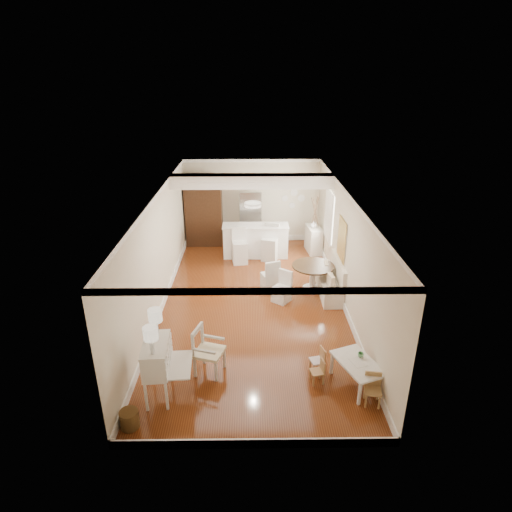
{
  "coord_description": "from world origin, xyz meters",
  "views": [
    {
      "loc": [
        -0.05,
        -9.41,
        5.37
      ],
      "look_at": [
        0.08,
        0.3,
        1.19
      ],
      "focal_mm": 30.0,
      "sensor_mm": 36.0,
      "label": 1
    }
  ],
  "objects_px": {
    "slip_chair_far": "(270,274)",
    "fridge": "(261,218)",
    "gustavian_armchair": "(209,351)",
    "kids_chair_a": "(317,371)",
    "secretary_bureau": "(158,370)",
    "dining_table": "(312,278)",
    "kids_chair_b": "(317,360)",
    "wicker_basket": "(129,419)",
    "sideboard": "(314,239)",
    "kids_table": "(357,374)",
    "pantry_cabinet": "(204,211)",
    "bar_stool_left": "(240,246)",
    "slip_chair_near": "(282,287)",
    "bar_stool_right": "(270,243)",
    "kids_chair_c": "(373,390)",
    "breakfast_counter": "(256,241)"
  },
  "relations": [
    {
      "from": "kids_chair_c",
      "to": "secretary_bureau",
      "type": "bearing_deg",
      "value": -175.14
    },
    {
      "from": "kids_chair_c",
      "to": "bar_stool_right",
      "type": "xyz_separation_m",
      "value": [
        -1.52,
        6.33,
        0.27
      ]
    },
    {
      "from": "breakfast_counter",
      "to": "kids_chair_c",
      "type": "bearing_deg",
      "value": -73.56
    },
    {
      "from": "gustavian_armchair",
      "to": "slip_chair_far",
      "type": "xyz_separation_m",
      "value": [
        1.31,
        3.47,
        -0.05
      ]
    },
    {
      "from": "kids_chair_b",
      "to": "pantry_cabinet",
      "type": "distance_m",
      "value": 7.44
    },
    {
      "from": "dining_table",
      "to": "breakfast_counter",
      "type": "xyz_separation_m",
      "value": [
        -1.47,
        2.4,
        0.14
      ]
    },
    {
      "from": "sideboard",
      "to": "wicker_basket",
      "type": "bearing_deg",
      "value": -124.96
    },
    {
      "from": "wicker_basket",
      "to": "secretary_bureau",
      "type": "bearing_deg",
      "value": 65.36
    },
    {
      "from": "secretary_bureau",
      "to": "kids_chair_b",
      "type": "bearing_deg",
      "value": 7.98
    },
    {
      "from": "kids_table",
      "to": "bar_stool_left",
      "type": "bearing_deg",
      "value": 112.18
    },
    {
      "from": "bar_stool_right",
      "to": "fridge",
      "type": "bearing_deg",
      "value": 117.97
    },
    {
      "from": "fridge",
      "to": "slip_chair_far",
      "type": "bearing_deg",
      "value": -87.21
    },
    {
      "from": "slip_chair_near",
      "to": "kids_chair_a",
      "type": "bearing_deg",
      "value": -44.13
    },
    {
      "from": "gustavian_armchair",
      "to": "kids_chair_a",
      "type": "distance_m",
      "value": 2.07
    },
    {
      "from": "breakfast_counter",
      "to": "sideboard",
      "type": "height_order",
      "value": "breakfast_counter"
    },
    {
      "from": "slip_chair_near",
      "to": "bar_stool_left",
      "type": "bearing_deg",
      "value": 152.41
    },
    {
      "from": "secretary_bureau",
      "to": "dining_table",
      "type": "relative_size",
      "value": 1.0
    },
    {
      "from": "kids_chair_c",
      "to": "dining_table",
      "type": "xyz_separation_m",
      "value": [
        -0.49,
        4.25,
        0.08
      ]
    },
    {
      "from": "wicker_basket",
      "to": "slip_chair_near",
      "type": "xyz_separation_m",
      "value": [
        2.77,
        4.18,
        0.25
      ]
    },
    {
      "from": "fridge",
      "to": "secretary_bureau",
      "type": "bearing_deg",
      "value": -105.1
    },
    {
      "from": "fridge",
      "to": "sideboard",
      "type": "relative_size",
      "value": 2.06
    },
    {
      "from": "secretary_bureau",
      "to": "dining_table",
      "type": "bearing_deg",
      "value": 46.49
    },
    {
      "from": "bar_stool_left",
      "to": "fridge",
      "type": "relative_size",
      "value": 0.6
    },
    {
      "from": "secretary_bureau",
      "to": "slip_chair_far",
      "type": "bearing_deg",
      "value": 58.23
    },
    {
      "from": "gustavian_armchair",
      "to": "fridge",
      "type": "xyz_separation_m",
      "value": [
        1.15,
        6.79,
        0.42
      ]
    },
    {
      "from": "secretary_bureau",
      "to": "sideboard",
      "type": "bearing_deg",
      "value": 57.27
    },
    {
      "from": "wicker_basket",
      "to": "kids_table",
      "type": "height_order",
      "value": "kids_table"
    },
    {
      "from": "dining_table",
      "to": "sideboard",
      "type": "height_order",
      "value": "sideboard"
    },
    {
      "from": "slip_chair_far",
      "to": "fridge",
      "type": "xyz_separation_m",
      "value": [
        -0.16,
        3.31,
        0.47
      ]
    },
    {
      "from": "kids_table",
      "to": "pantry_cabinet",
      "type": "distance_m",
      "value": 8.08
    },
    {
      "from": "secretary_bureau",
      "to": "bar_stool_right",
      "type": "bearing_deg",
      "value": 65.71
    },
    {
      "from": "fridge",
      "to": "kids_chair_a",
      "type": "bearing_deg",
      "value": -82.98
    },
    {
      "from": "breakfast_counter",
      "to": "sideboard",
      "type": "bearing_deg",
      "value": 10.06
    },
    {
      "from": "kids_table",
      "to": "kids_chair_a",
      "type": "relative_size",
      "value": 2.05
    },
    {
      "from": "slip_chair_far",
      "to": "bar_stool_right",
      "type": "bearing_deg",
      "value": -111.87
    },
    {
      "from": "bar_stool_right",
      "to": "sideboard",
      "type": "distance_m",
      "value": 1.58
    },
    {
      "from": "kids_chair_c",
      "to": "slip_chair_far",
      "type": "distance_m",
      "value": 4.67
    },
    {
      "from": "fridge",
      "to": "sideboard",
      "type": "distance_m",
      "value": 1.89
    },
    {
      "from": "secretary_bureau",
      "to": "dining_table",
      "type": "distance_m",
      "value": 5.15
    },
    {
      "from": "pantry_cabinet",
      "to": "wicker_basket",
      "type": "bearing_deg",
      "value": -93.14
    },
    {
      "from": "secretary_bureau",
      "to": "slip_chair_near",
      "type": "xyz_separation_m",
      "value": [
        2.42,
        3.42,
        -0.15
      ]
    },
    {
      "from": "slip_chair_near",
      "to": "bar_stool_left",
      "type": "distance_m",
      "value": 2.65
    },
    {
      "from": "wicker_basket",
      "to": "sideboard",
      "type": "bearing_deg",
      "value": 61.64
    },
    {
      "from": "pantry_cabinet",
      "to": "dining_table",
      "type": "bearing_deg",
      "value": -47.59
    },
    {
      "from": "secretary_bureau",
      "to": "pantry_cabinet",
      "type": "bearing_deg",
      "value": 85.26
    },
    {
      "from": "bar_stool_left",
      "to": "bar_stool_right",
      "type": "distance_m",
      "value": 0.95
    },
    {
      "from": "dining_table",
      "to": "slip_chair_far",
      "type": "height_order",
      "value": "slip_chair_far"
    },
    {
      "from": "slip_chair_far",
      "to": "sideboard",
      "type": "bearing_deg",
      "value": -139.8
    },
    {
      "from": "wicker_basket",
      "to": "kids_chair_c",
      "type": "height_order",
      "value": "kids_chair_c"
    },
    {
      "from": "kids_chair_b",
      "to": "kids_chair_c",
      "type": "height_order",
      "value": "kids_chair_c"
    }
  ]
}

